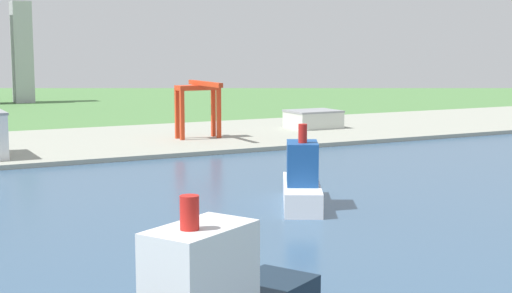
# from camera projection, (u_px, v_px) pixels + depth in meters

# --- Properties ---
(ground_plane) EXTENTS (2400.00, 2400.00, 0.00)m
(ground_plane) POSITION_uv_depth(u_px,v_px,m) (216.00, 209.00, 269.79)
(ground_plane) COLOR #4C7B42
(water_bay) EXTENTS (840.00, 360.00, 0.15)m
(water_bay) POSITION_uv_depth(u_px,v_px,m) (303.00, 249.00, 216.81)
(water_bay) COLOR #385675
(water_bay) RESTS_ON ground
(industrial_pier) EXTENTS (840.00, 140.00, 2.50)m
(industrial_pier) POSITION_uv_depth(u_px,v_px,m) (80.00, 143.00, 437.36)
(industrial_pier) COLOR #989B8D
(industrial_pier) RESTS_ON ground
(ferry_boat) EXTENTS (33.10, 46.43, 29.95)m
(ferry_boat) POSITION_uv_depth(u_px,v_px,m) (302.00, 183.00, 273.46)
(ferry_boat) COLOR white
(ferry_boat) RESTS_ON water_bay
(port_crane_red) EXTENTS (25.57, 43.83, 33.88)m
(port_crane_red) POSITION_uv_depth(u_px,v_px,m) (199.00, 96.00, 446.73)
(port_crane_red) COLOR red
(port_crane_red) RESTS_ON industrial_pier
(warehouse_annex) EXTENTS (32.41, 26.61, 11.77)m
(warehouse_annex) POSITION_uv_depth(u_px,v_px,m) (313.00, 119.00, 505.50)
(warehouse_annex) COLOR silver
(warehouse_annex) RESTS_ON industrial_pier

